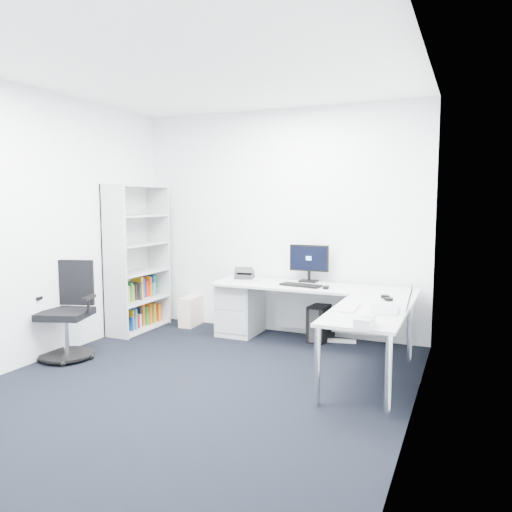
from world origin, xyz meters
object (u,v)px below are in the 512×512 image
at_px(task_chair, 65,311).
at_px(laptop, 384,297).
at_px(l_desk, 303,321).
at_px(bookshelf, 138,258).
at_px(monitor, 309,263).

xyz_separation_m(task_chair, laptop, (3.08, 0.52, 0.30)).
relative_size(l_desk, task_chair, 2.29).
distance_m(task_chair, laptop, 3.14).
bearing_deg(laptop, bookshelf, 161.35).
height_order(l_desk, laptop, laptop).
bearing_deg(l_desk, bookshelf, 178.68).
bearing_deg(laptop, monitor, 125.12).
xyz_separation_m(l_desk, laptop, (0.94, -0.69, 0.46)).
bearing_deg(bookshelf, task_chair, -88.41).
distance_m(l_desk, laptop, 1.25).
height_order(l_desk, monitor, monitor).
distance_m(l_desk, task_chair, 2.46).
relative_size(monitor, laptop, 1.28).
bearing_deg(l_desk, laptop, -36.06).
bearing_deg(monitor, task_chair, -140.17).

